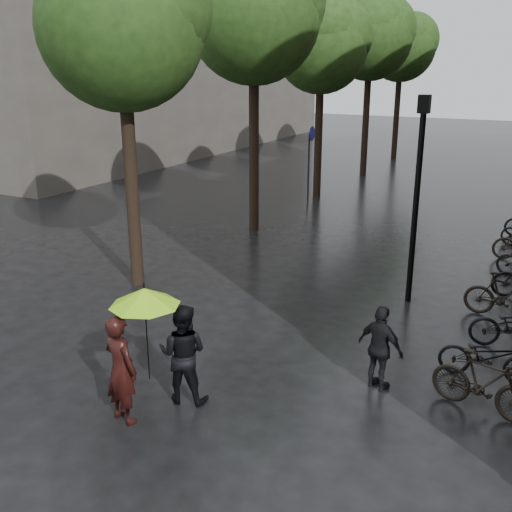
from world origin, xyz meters
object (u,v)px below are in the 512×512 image
Objects in this scene: person_burgundy at (121,369)px; lamp_post at (418,181)px; person_black at (183,353)px; pedestrian_walking at (380,348)px.

lamp_post reaches higher than person_burgundy.
pedestrian_walking is (2.76, 1.87, -0.09)m from person_black.
lamp_post reaches higher than pedestrian_walking.
person_black is (0.51, 0.94, -0.04)m from person_burgundy.
lamp_post is (2.75, 7.05, 1.99)m from person_burgundy.
person_burgundy is 0.38× the size of lamp_post.
person_black is at bearing -105.49° from person_burgundy.
person_black is 0.36× the size of lamp_post.
lamp_post is at bearing -63.21° from pedestrian_walking.
person_burgundy is 4.32m from pedestrian_walking.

